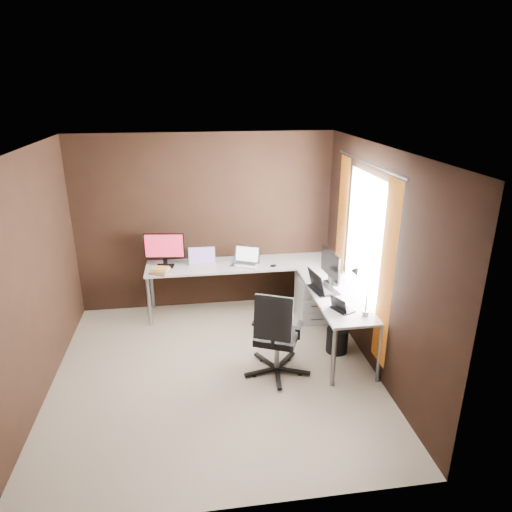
{
  "coord_description": "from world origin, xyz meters",
  "views": [
    {
      "loc": [
        -0.18,
        -4.42,
        3.07
      ],
      "look_at": [
        0.6,
        0.95,
        1.04
      ],
      "focal_mm": 32.0,
      "sensor_mm": 36.0,
      "label": 1
    }
  ],
  "objects": [
    {
      "name": "mouse_corner",
      "position": [
        0.89,
        1.31,
        0.75
      ],
      "size": [
        0.1,
        0.07,
        0.04
      ],
      "primitive_type": "ellipsoid",
      "rotation": [
        0.0,
        0.0,
        0.2
      ],
      "color": "black",
      "rests_on": "desk"
    },
    {
      "name": "monitor_right",
      "position": [
        1.49,
        0.65,
        0.98
      ],
      "size": [
        0.15,
        0.53,
        0.44
      ],
      "rotation": [
        0.0,
        0.0,
        1.67
      ],
      "color": "black",
      "rests_on": "desk"
    },
    {
      "name": "laptop_silver",
      "position": [
        0.53,
        1.46,
        0.78
      ],
      "size": [
        0.44,
        0.39,
        0.24
      ],
      "rotation": [
        0.0,
        0.0,
        -0.43
      ],
      "color": "silver",
      "rests_on": "desk"
    },
    {
      "name": "mouse_left",
      "position": [
        -0.59,
        1.3,
        0.75
      ],
      "size": [
        0.11,
        0.09,
        0.04
      ],
      "primitive_type": "ellipsoid",
      "rotation": [
        0.0,
        0.0,
        -0.31
      ],
      "color": "black",
      "rests_on": "desk"
    },
    {
      "name": "desk_lamp",
      "position": [
        1.56,
        -0.16,
        1.06
      ],
      "size": [
        0.18,
        0.2,
        0.52
      ],
      "rotation": [
        0.0,
        0.0,
        0.08
      ],
      "color": "slate",
      "rests_on": "desk"
    },
    {
      "name": "room",
      "position": [
        0.34,
        0.07,
        1.28
      ],
      "size": [
        3.6,
        3.6,
        2.5
      ],
      "color": "tan",
      "rests_on": "ground"
    },
    {
      "name": "laptop_white",
      "position": [
        -0.08,
        1.48,
        0.78
      ],
      "size": [
        0.38,
        0.27,
        0.24
      ],
      "rotation": [
        0.0,
        0.0,
        -0.03
      ],
      "color": "silver",
      "rests_on": "desk"
    },
    {
      "name": "laptop_black_small",
      "position": [
        1.4,
        -0.07,
        0.77
      ],
      "size": [
        0.27,
        0.3,
        0.17
      ],
      "rotation": [
        0.0,
        0.0,
        1.99
      ],
      "color": "black",
      "rests_on": "desk"
    },
    {
      "name": "book_stack",
      "position": [
        -0.64,
        1.3,
        0.77
      ],
      "size": [
        0.3,
        0.28,
        0.08
      ],
      "rotation": [
        0.0,
        0.0,
        -0.36
      ],
      "color": "#A37258",
      "rests_on": "desk"
    },
    {
      "name": "laptop_black_big",
      "position": [
        1.32,
        0.46,
        0.79
      ],
      "size": [
        0.34,
        0.43,
        0.26
      ],
      "rotation": [
        0.0,
        0.0,
        1.74
      ],
      "color": "black",
      "rests_on": "desk"
    },
    {
      "name": "drawer_pedestal",
      "position": [
        1.43,
        1.15,
        0.3
      ],
      "size": [
        0.42,
        0.5,
        0.6
      ],
      "primitive_type": "cube",
      "color": "silver",
      "rests_on": "ground"
    },
    {
      "name": "office_chair",
      "position": [
        0.67,
        -0.11,
        0.3
      ],
      "size": [
        0.59,
        0.62,
        1.04
      ],
      "rotation": [
        0.0,
        0.0,
        -0.41
      ],
      "color": "black",
      "rests_on": "ground"
    },
    {
      "name": "wastebasket",
      "position": [
        1.5,
        0.25,
        0.15
      ],
      "size": [
        0.28,
        0.28,
        0.3
      ],
      "primitive_type": "cylinder",
      "rotation": [
        0.0,
        0.0,
        0.07
      ],
      "color": "black",
      "rests_on": "ground"
    },
    {
      "name": "desk",
      "position": [
        0.84,
        1.04,
        0.68
      ],
      "size": [
        2.65,
        2.25,
        0.73
      ],
      "color": "silver",
      "rests_on": "ground"
    },
    {
      "name": "monitor_left",
      "position": [
        -0.58,
        1.55,
        0.99
      ],
      "size": [
        0.54,
        0.18,
        0.47
      ],
      "rotation": [
        0.0,
        0.0,
        -0.13
      ],
      "color": "black",
      "rests_on": "desk"
    }
  ]
}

